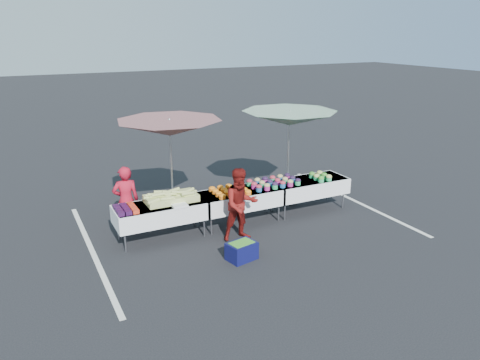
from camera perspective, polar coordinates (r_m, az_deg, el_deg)
name	(u,v)px	position (r m, az deg, el deg)	size (l,w,h in m)	color
ground	(240,223)	(10.46, 0.00, -5.22)	(80.00, 80.00, 0.00)	black
stripe_left	(93,252)	(9.59, -17.54, -8.35)	(0.10, 5.00, 0.00)	silver
stripe_right	(353,200)	(12.13, 13.64, -2.40)	(0.10, 5.00, 0.00)	silver
table_left	(161,212)	(9.62, -9.64, -3.85)	(1.86, 0.81, 0.75)	white
table_center	(240,198)	(10.24, 0.00, -2.22)	(1.86, 0.81, 0.75)	white
table_right	(308,186)	(11.12, 8.31, -0.76)	(1.86, 0.81, 0.75)	white
berry_punnets	(126,209)	(9.33, -13.76, -3.46)	(0.40, 0.54, 0.08)	black
corn_pile	(171,197)	(9.64, -8.37, -2.10)	(1.16, 0.57, 0.26)	#BCC967
plastic_bags	(179,205)	(9.37, -7.40, -3.08)	(0.30, 0.25, 0.05)	white
carrot_bowls	(230,191)	(10.06, -1.25, -1.30)	(0.75, 0.69, 0.11)	orange
potato_cups	(274,182)	(10.55, 4.13, -0.24)	(1.14, 0.58, 0.16)	#215C9A
bean_baskets	(320,176)	(11.12, 9.76, 0.45)	(0.36, 0.50, 0.15)	#2AAB62
vendor	(126,201)	(9.94, -13.72, -2.46)	(0.54, 0.35, 1.47)	#AA1328
customer	(241,205)	(9.41, 0.10, -3.01)	(0.73, 0.57, 1.50)	maroon
umbrella_left	(170,129)	(10.08, -8.57, 6.22)	(2.69, 2.69, 2.32)	black
umbrella_right	(289,119)	(11.15, 6.05, 7.41)	(2.86, 2.86, 2.31)	black
storage_bin	(242,251)	(8.81, 0.21, -8.60)	(0.59, 0.49, 0.34)	#0D0F42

